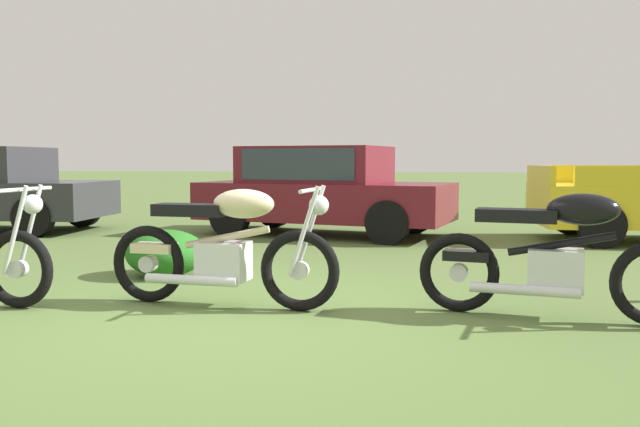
# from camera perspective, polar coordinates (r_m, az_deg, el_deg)

# --- Properties ---
(ground_plane) EXTENTS (120.00, 120.00, 0.00)m
(ground_plane) POSITION_cam_1_polar(r_m,az_deg,el_deg) (5.24, -8.55, -8.81)
(ground_plane) COLOR #567038
(motorcycle_cream) EXTENTS (2.01, 0.64, 1.02)m
(motorcycle_cream) POSITION_cam_1_polar(r_m,az_deg,el_deg) (5.48, -8.35, -2.98)
(motorcycle_cream) COLOR black
(motorcycle_cream) RESTS_ON ground
(motorcycle_black) EXTENTS (2.03, 0.73, 1.02)m
(motorcycle_black) POSITION_cam_1_polar(r_m,az_deg,el_deg) (5.31, 19.89, -3.51)
(motorcycle_black) COLOR black
(motorcycle_black) RESTS_ON ground
(car_burgundy) EXTENTS (4.30, 2.60, 1.43)m
(car_burgundy) POSITION_cam_1_polar(r_m,az_deg,el_deg) (10.64, 0.09, 2.42)
(car_burgundy) COLOR maroon
(car_burgundy) RESTS_ON ground
(shrub_low) EXTENTS (0.83, 0.80, 0.49)m
(shrub_low) POSITION_cam_1_polar(r_m,az_deg,el_deg) (7.06, -13.25, -3.35)
(shrub_low) COLOR #23671E
(shrub_low) RESTS_ON ground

